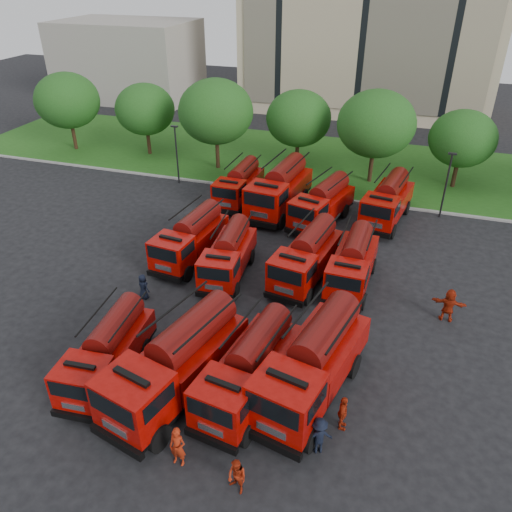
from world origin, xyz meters
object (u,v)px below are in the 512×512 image
at_px(firefighter_0, 180,462).
at_px(firefighter_2, 341,427).
at_px(firefighter_3, 317,450).
at_px(firefighter_5, 445,319).
at_px(fire_truck_0, 108,351).
at_px(fire_truck_1, 177,362).
at_px(fire_truck_9, 280,189).
at_px(fire_truck_10, 322,203).
at_px(fire_truck_3, 313,363).
at_px(firefighter_4, 145,298).
at_px(fire_truck_2, 249,368).
at_px(fire_truck_5, 229,254).
at_px(fire_truck_6, 307,256).
at_px(fire_truck_11, 388,201).
at_px(fire_truck_4, 191,238).
at_px(fire_truck_7, 353,263).
at_px(fire_truck_8, 239,184).
at_px(firefighter_1, 237,490).

relative_size(firefighter_0, firefighter_2, 1.08).
bearing_deg(firefighter_3, firefighter_5, -141.55).
bearing_deg(fire_truck_0, fire_truck_1, -4.46).
relative_size(fire_truck_9, fire_truck_10, 1.14).
distance_m(fire_truck_1, firefighter_5, 15.01).
relative_size(fire_truck_3, firefighter_4, 5.15).
bearing_deg(fire_truck_1, fire_truck_2, 29.15).
relative_size(fire_truck_0, firefighter_5, 3.30).
relative_size(fire_truck_1, firefighter_4, 5.21).
xyz_separation_m(fire_truck_0, fire_truck_5, (2.25, 9.95, 0.01)).
bearing_deg(fire_truck_6, fire_truck_11, 76.67).
distance_m(fire_truck_0, fire_truck_4, 11.05).
xyz_separation_m(fire_truck_3, fire_truck_6, (-2.37, 9.20, -0.20)).
xyz_separation_m(fire_truck_7, fire_truck_8, (-10.49, 9.20, -0.00)).
xyz_separation_m(firefighter_2, firefighter_3, (-0.71, -1.45, 0.00)).
relative_size(fire_truck_4, firefighter_5, 3.53).
relative_size(fire_truck_7, fire_truck_11, 0.89).
height_order(fire_truck_4, firefighter_1, fire_truck_4).
distance_m(firefighter_4, firefighter_5, 17.10).
bearing_deg(firefighter_0, fire_truck_8, 106.14).
bearing_deg(fire_truck_2, firefighter_1, -68.35).
xyz_separation_m(fire_truck_8, fire_truck_10, (7.11, -1.68, 0.08)).
distance_m(fire_truck_4, fire_truck_10, 10.52).
xyz_separation_m(fire_truck_8, firefighter_2, (11.78, -20.26, -1.49)).
relative_size(firefighter_0, firefighter_3, 1.05).
bearing_deg(fire_truck_2, firefighter_4, 156.17).
relative_size(fire_truck_4, firefighter_4, 4.37).
xyz_separation_m(fire_truck_2, fire_truck_9, (-3.93, 19.04, 0.26)).
bearing_deg(firefighter_1, firefighter_3, 73.34).
bearing_deg(firefighter_1, fire_truck_10, 120.20).
bearing_deg(fire_truck_3, fire_truck_6, 116.81).
bearing_deg(fire_truck_9, firefighter_2, -60.85).
height_order(fire_truck_2, fire_truck_4, fire_truck_2).
distance_m(fire_truck_4, fire_truck_8, 9.48).
xyz_separation_m(fire_truck_4, fire_truck_9, (3.50, 8.85, 0.28)).
bearing_deg(firefighter_0, firefighter_5, 53.99).
relative_size(fire_truck_5, firefighter_2, 3.79).
xyz_separation_m(fire_truck_8, firefighter_3, (11.07, -21.71, -1.49)).
distance_m(fire_truck_0, fire_truck_3, 9.48).
xyz_separation_m(fire_truck_5, fire_truck_9, (0.48, 9.92, 0.36)).
height_order(fire_truck_2, fire_truck_5, fire_truck_2).
xyz_separation_m(fire_truck_3, fire_truck_5, (-7.05, 8.13, -0.32)).
xyz_separation_m(fire_truck_1, fire_truck_9, (-0.85, 19.87, 0.03)).
distance_m(fire_truck_0, firefighter_1, 8.79).
bearing_deg(firefighter_3, fire_truck_4, -74.40).
distance_m(fire_truck_10, firefighter_1, 22.78).
bearing_deg(fire_truck_7, fire_truck_3, -90.49).
height_order(fire_truck_2, firefighter_4, fire_truck_2).
xyz_separation_m(fire_truck_5, fire_truck_8, (-3.06, 10.55, 0.03)).
bearing_deg(firefighter_2, firefighter_1, 140.40).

